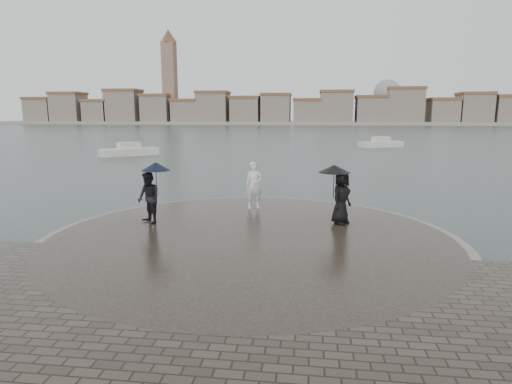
# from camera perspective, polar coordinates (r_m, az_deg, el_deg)

# --- Properties ---
(ground) EXTENTS (400.00, 400.00, 0.00)m
(ground) POSITION_cam_1_polar(r_m,az_deg,el_deg) (9.77, -3.67, -13.48)
(ground) COLOR #2B3835
(ground) RESTS_ON ground
(kerb_ring) EXTENTS (12.50, 12.50, 0.32)m
(kerb_ring) POSITION_cam_1_polar(r_m,az_deg,el_deg) (12.96, -0.73, -6.64)
(kerb_ring) COLOR gray
(kerb_ring) RESTS_ON ground
(quay_tip) EXTENTS (11.90, 11.90, 0.36)m
(quay_tip) POSITION_cam_1_polar(r_m,az_deg,el_deg) (12.95, -0.73, -6.56)
(quay_tip) COLOR #2D261E
(quay_tip) RESTS_ON ground
(statue) EXTENTS (0.75, 0.59, 1.81)m
(statue) POSITION_cam_1_polar(r_m,az_deg,el_deg) (16.41, -0.27, 0.92)
(statue) COLOR silver
(statue) RESTS_ON quay_tip
(visitor_left) EXTENTS (1.27, 1.11, 2.04)m
(visitor_left) POSITION_cam_1_polar(r_m,az_deg,el_deg) (14.54, -13.92, 0.16)
(visitor_left) COLOR black
(visitor_left) RESTS_ON quay_tip
(visitor_right) EXTENTS (1.26, 1.15, 1.95)m
(visitor_right) POSITION_cam_1_polar(r_m,az_deg,el_deg) (14.34, 11.05, 0.29)
(visitor_right) COLOR black
(visitor_right) RESTS_ON quay_tip
(far_skyline) EXTENTS (260.00, 20.00, 37.00)m
(far_skyline) POSITION_cam_1_polar(r_m,az_deg,el_deg) (169.68, 4.66, 10.83)
(far_skyline) COLOR gray
(far_skyline) RESTS_ON ground
(boats) EXTENTS (31.36, 18.71, 1.50)m
(boats) POSITION_cam_1_polar(r_m,az_deg,el_deg) (47.04, 1.82, 5.95)
(boats) COLOR beige
(boats) RESTS_ON ground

